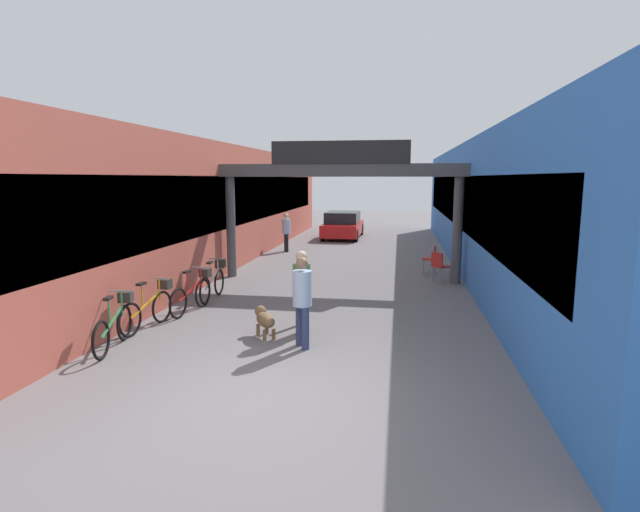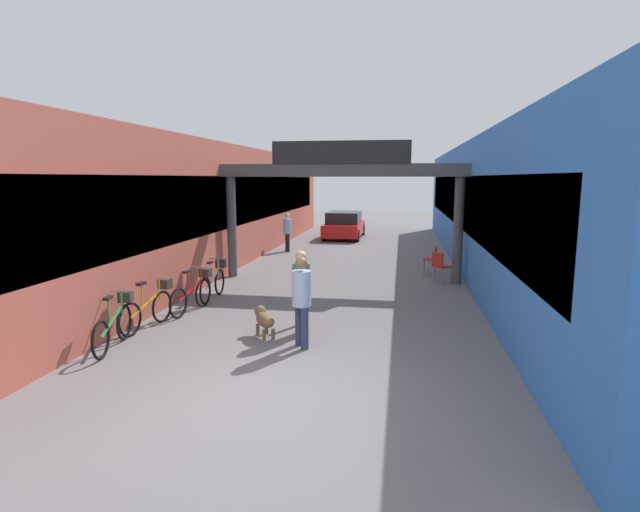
# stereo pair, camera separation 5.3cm
# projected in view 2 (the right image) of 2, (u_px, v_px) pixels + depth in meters

# --- Properties ---
(ground_plane) EXTENTS (80.00, 80.00, 0.00)m
(ground_plane) POSITION_uv_depth(u_px,v_px,m) (269.00, 397.00, 6.91)
(ground_plane) COLOR slate
(storefront_left) EXTENTS (3.00, 26.00, 4.08)m
(storefront_left) POSITION_uv_depth(u_px,v_px,m) (211.00, 205.00, 18.13)
(storefront_left) COLOR #B25142
(storefront_left) RESTS_ON ground_plane
(storefront_right) EXTENTS (3.00, 26.00, 4.08)m
(storefront_right) POSITION_uv_depth(u_px,v_px,m) (504.00, 207.00, 16.51)
(storefront_right) COLOR blue
(storefront_right) RESTS_ON ground_plane
(arcade_sign_gateway) EXTENTS (7.40, 0.47, 4.04)m
(arcade_sign_gateway) POSITION_uv_depth(u_px,v_px,m) (341.00, 183.00, 14.41)
(arcade_sign_gateway) COLOR #4C4C4F
(arcade_sign_gateway) RESTS_ON ground_plane
(pedestrian_with_dog) EXTENTS (0.47, 0.47, 1.64)m
(pedestrian_with_dog) POSITION_uv_depth(u_px,v_px,m) (302.00, 296.00, 8.80)
(pedestrian_with_dog) COLOR navy
(pedestrian_with_dog) RESTS_ON ground_plane
(pedestrian_companion) EXTENTS (0.36, 0.39, 1.63)m
(pedestrian_companion) POSITION_uv_depth(u_px,v_px,m) (301.00, 287.00, 9.55)
(pedestrian_companion) COLOR #99332D
(pedestrian_companion) RESTS_ON ground_plane
(pedestrian_carrying_crate) EXTENTS (0.44, 0.44, 1.58)m
(pedestrian_carrying_crate) POSITION_uv_depth(u_px,v_px,m) (287.00, 230.00, 20.44)
(pedestrian_carrying_crate) COLOR black
(pedestrian_carrying_crate) RESTS_ON ground_plane
(dog_on_leash) EXTENTS (0.63, 0.76, 0.55)m
(dog_on_leash) POSITION_uv_depth(u_px,v_px,m) (264.00, 319.00, 9.48)
(dog_on_leash) COLOR brown
(dog_on_leash) RESTS_ON ground_plane
(bicycle_green_nearest) EXTENTS (0.47, 1.68, 0.98)m
(bicycle_green_nearest) POSITION_uv_depth(u_px,v_px,m) (115.00, 323.00, 8.89)
(bicycle_green_nearest) COLOR black
(bicycle_green_nearest) RESTS_ON ground_plane
(bicycle_orange_second) EXTENTS (0.46, 1.68, 0.98)m
(bicycle_orange_second) POSITION_uv_depth(u_px,v_px,m) (150.00, 307.00, 10.04)
(bicycle_orange_second) COLOR black
(bicycle_orange_second) RESTS_ON ground_plane
(bicycle_red_third) EXTENTS (0.46, 1.68, 0.98)m
(bicycle_red_third) POSITION_uv_depth(u_px,v_px,m) (194.00, 292.00, 11.28)
(bicycle_red_third) COLOR black
(bicycle_red_third) RESTS_ON ground_plane
(bicycle_silver_farthest) EXTENTS (0.46, 1.69, 0.98)m
(bicycle_silver_farthest) POSITION_uv_depth(u_px,v_px,m) (214.00, 281.00, 12.51)
(bicycle_silver_farthest) COLOR black
(bicycle_silver_farthest) RESTS_ON ground_plane
(bollard_post_metal) EXTENTS (0.10, 0.10, 1.01)m
(bollard_post_metal) POSITION_uv_depth(u_px,v_px,m) (303.00, 300.00, 10.27)
(bollard_post_metal) COLOR gray
(bollard_post_metal) RESTS_ON ground_plane
(cafe_chair_red_nearer) EXTENTS (0.57, 0.57, 0.89)m
(cafe_chair_red_nearer) POSITION_uv_depth(u_px,v_px,m) (440.00, 264.00, 14.35)
(cafe_chair_red_nearer) COLOR gray
(cafe_chair_red_nearer) RESTS_ON ground_plane
(cafe_chair_red_farther) EXTENTS (0.45, 0.45, 0.89)m
(cafe_chair_red_farther) POSITION_uv_depth(u_px,v_px,m) (432.00, 257.00, 15.69)
(cafe_chair_red_farther) COLOR gray
(cafe_chair_red_farther) RESTS_ON ground_plane
(parked_car_red) EXTENTS (1.84, 4.02, 1.33)m
(parked_car_red) POSITION_uv_depth(u_px,v_px,m) (344.00, 225.00, 25.09)
(parked_car_red) COLOR red
(parked_car_red) RESTS_ON ground_plane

